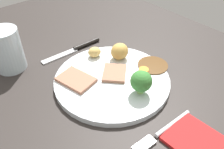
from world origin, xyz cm
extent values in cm
cube|color=#2B2623|center=(0.00, 0.00, 1.80)|extent=(120.00, 84.00, 3.60)
cylinder|color=white|center=(-0.60, 0.71, 4.30)|extent=(27.39, 27.39, 1.40)
cylinder|color=#563819|center=(-3.74, -10.23, 5.15)|extent=(7.59, 7.59, 0.30)
cube|color=#9E664C|center=(-0.25, -0.60, 5.40)|extent=(8.44, 8.50, 0.80)
cube|color=#9E664C|center=(4.01, 7.82, 5.40)|extent=(9.42, 7.59, 0.80)
ellipsoid|color=tan|center=(4.17, -5.99, 7.16)|extent=(4.39, 4.85, 4.32)
ellipsoid|color=#D8B260|center=(9.16, -1.62, 6.34)|extent=(3.58, 4.01, 2.67)
cylinder|color=orange|center=(-3.79, -6.79, 5.32)|extent=(2.49, 2.49, 0.64)
cylinder|color=#8CB766|center=(-8.46, -0.73, 5.80)|extent=(1.43, 1.43, 1.60)
sphere|color=#387A33|center=(-8.46, -0.73, 8.26)|extent=(4.75, 4.75, 4.75)
cylinder|color=silver|center=(-18.25, -0.37, 4.05)|extent=(1.34, 9.53, 0.90)
cube|color=silver|center=(-17.87, 7.87, 3.90)|extent=(2.21, 4.59, 0.60)
cylinder|color=black|center=(16.64, -4.35, 4.20)|extent=(1.48, 8.53, 1.20)
cube|color=silver|center=(16.93, 4.65, 3.80)|extent=(2.04, 10.55, 0.40)
cylinder|color=silver|center=(20.75, 16.46, 9.02)|extent=(7.45, 7.45, 10.83)
cube|color=red|center=(-24.03, -0.17, 4.00)|extent=(11.43, 9.53, 0.80)
camera|label=1|loc=(-33.14, 28.81, 41.29)|focal=38.02mm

